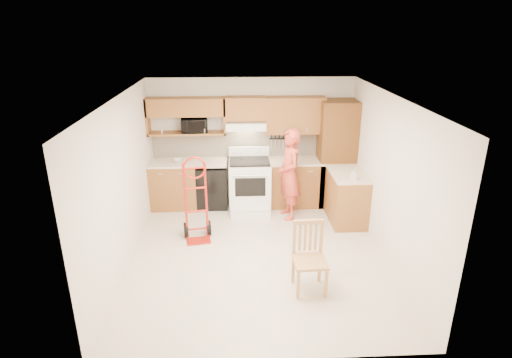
{
  "coord_description": "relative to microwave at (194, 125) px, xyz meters",
  "views": [
    {
      "loc": [
        -0.32,
        -5.86,
        3.52
      ],
      "look_at": [
        0.0,
        0.5,
        1.1
      ],
      "focal_mm": 29.52,
      "sensor_mm": 36.0,
      "label": 1
    }
  ],
  "objects": [
    {
      "name": "countertop_left",
      "position": [
        -0.14,
        -0.13,
        -0.71
      ],
      "size": [
        1.5,
        0.63,
        0.04
      ],
      "primitive_type": "cube",
      "color": "beige",
      "rests_on": "lower_cab_left"
    },
    {
      "name": "range_hood",
      "position": [
        0.99,
        -0.06,
        0.0
      ],
      "size": [
        0.76,
        0.46,
        0.14
      ],
      "primitive_type": "cube",
      "color": "white",
      "rests_on": "wall_back"
    },
    {
      "name": "countertop_return",
      "position": [
        2.81,
        -0.94,
        -0.71
      ],
      "size": [
        0.63,
        1.0,
        0.04
      ],
      "primitive_type": "cube",
      "color": "beige",
      "rests_on": "cab_return_right"
    },
    {
      "name": "wall_left",
      "position": [
        -0.9,
        -2.08,
        -0.38
      ],
      "size": [
        0.02,
        4.5,
        2.5
      ],
      "primitive_type": "cube",
      "color": "silver",
      "rests_on": "ground"
    },
    {
      "name": "bowl",
      "position": [
        -0.33,
        -0.14,
        -0.66
      ],
      "size": [
        0.2,
        0.2,
        0.05
      ],
      "primitive_type": "imported",
      "rotation": [
        0.0,
        0.0,
        -0.03
      ],
      "color": "white",
      "rests_on": "countertop_left"
    },
    {
      "name": "microwave",
      "position": [
        0.0,
        0.0,
        0.0
      ],
      "size": [
        0.53,
        0.39,
        0.28
      ],
      "primitive_type": "imported",
      "rotation": [
        0.0,
        0.0,
        0.11
      ],
      "color": "black",
      "rests_on": "upper_shelf_mw"
    },
    {
      "name": "person",
      "position": [
        1.76,
        -0.74,
        -0.77
      ],
      "size": [
        0.52,
        0.69,
        1.71
      ],
      "primitive_type": "imported",
      "rotation": [
        0.0,
        0.0,
        -1.38
      ],
      "color": "#CA4331",
      "rests_on": "ground"
    },
    {
      "name": "upper_cab_left",
      "position": [
        -0.14,
        0.0,
        0.35
      ],
      "size": [
        1.5,
        0.33,
        0.34
      ],
      "primitive_type": "cube",
      "color": "brown",
      "rests_on": "wall_back"
    },
    {
      "name": "cab_return_right",
      "position": [
        2.81,
        -0.94,
        -1.18
      ],
      "size": [
        0.6,
        1.0,
        0.9
      ],
      "primitive_type": "cube",
      "color": "brown",
      "rests_on": "ground"
    },
    {
      "name": "wall_right",
      "position": [
        3.12,
        -2.08,
        -0.38
      ],
      "size": [
        0.02,
        4.5,
        2.5
      ],
      "primitive_type": "cube",
      "color": "silver",
      "rests_on": "ground"
    },
    {
      "name": "floor",
      "position": [
        1.11,
        -2.08,
        -1.64
      ],
      "size": [
        4.0,
        4.5,
        0.02
      ],
      "primitive_type": "cube",
      "color": "beige",
      "rests_on": "ground"
    },
    {
      "name": "wall_front",
      "position": [
        1.11,
        -4.34,
        -0.38
      ],
      "size": [
        4.0,
        0.02,
        2.5
      ],
      "primitive_type": "cube",
      "color": "silver",
      "rests_on": "ground"
    },
    {
      "name": "dining_chair",
      "position": [
        1.77,
        -3.06,
        -1.14
      ],
      "size": [
        0.46,
        0.5,
        0.98
      ],
      "primitive_type": null,
      "rotation": [
        0.0,
        0.0,
        0.04
      ],
      "color": "#D99752",
      "rests_on": "ground"
    },
    {
      "name": "hand_truck",
      "position": [
        0.12,
        -1.52,
        -0.96
      ],
      "size": [
        0.59,
        0.55,
        1.33
      ],
      "primitive_type": null,
      "rotation": [
        0.0,
        0.0,
        0.16
      ],
      "color": "red",
      "rests_on": "ground"
    },
    {
      "name": "countertop_right",
      "position": [
        1.94,
        -0.13,
        -0.71
      ],
      "size": [
        1.14,
        0.63,
        0.04
      ],
      "primitive_type": "cube",
      "color": "beige",
      "rests_on": "lower_cab_right"
    },
    {
      "name": "upper_cab_right",
      "position": [
        1.94,
        0.0,
        0.17
      ],
      "size": [
        1.14,
        0.33,
        0.7
      ],
      "primitive_type": "cube",
      "color": "brown",
      "rests_on": "wall_back"
    },
    {
      "name": "ceiling",
      "position": [
        1.11,
        -2.08,
        0.88
      ],
      "size": [
        4.0,
        4.5,
        0.02
      ],
      "primitive_type": "cube",
      "color": "white",
      "rests_on": "ground"
    },
    {
      "name": "dishwasher",
      "position": [
        0.31,
        -0.14,
        -1.2
      ],
      "size": [
        0.6,
        0.6,
        0.85
      ],
      "primitive_type": "cube",
      "color": "black",
      "rests_on": "ground"
    },
    {
      "name": "range",
      "position": [
        1.05,
        -0.35,
        -1.04
      ],
      "size": [
        0.8,
        1.05,
        1.17
      ],
      "primitive_type": null,
      "color": "white",
      "rests_on": "ground"
    },
    {
      "name": "upper_shelf_mw",
      "position": [
        -0.14,
        0.0,
        -0.16
      ],
      "size": [
        1.5,
        0.33,
        0.04
      ],
      "primitive_type": "cube",
      "color": "brown",
      "rests_on": "wall_back"
    },
    {
      "name": "knife_strip",
      "position": [
        1.66,
        0.12,
        -0.39
      ],
      "size": [
        0.4,
        0.05,
        0.29
      ],
      "primitive_type": null,
      "color": "black",
      "rests_on": "backsplash"
    },
    {
      "name": "upper_cab_center",
      "position": [
        0.99,
        0.0,
        0.31
      ],
      "size": [
        0.76,
        0.33,
        0.44
      ],
      "primitive_type": "cube",
      "color": "brown",
      "rests_on": "wall_back"
    },
    {
      "name": "soap_bottle",
      "position": [
        2.81,
        -1.27,
        -0.6
      ],
      "size": [
        0.09,
        0.09,
        0.18
      ],
      "primitive_type": "imported",
      "rotation": [
        0.0,
        0.0,
        -0.06
      ],
      "color": "white",
      "rests_on": "countertop_return"
    },
    {
      "name": "lower_cab_right",
      "position": [
        1.94,
        -0.14,
        -1.18
      ],
      "size": [
        1.14,
        0.6,
        0.9
      ],
      "primitive_type": "cube",
      "color": "brown",
      "rests_on": "ground"
    },
    {
      "name": "lower_cab_left",
      "position": [
        -0.44,
        -0.14,
        -1.18
      ],
      "size": [
        0.9,
        0.6,
        0.9
      ],
      "primitive_type": "cube",
      "color": "brown",
      "rests_on": "ground"
    },
    {
      "name": "backsplash",
      "position": [
        1.11,
        0.15,
        -0.43
      ],
      "size": [
        3.92,
        0.03,
        0.55
      ],
      "primitive_type": "cube",
      "color": "beige",
      "rests_on": "wall_back"
    },
    {
      "name": "wall_back",
      "position": [
        1.11,
        0.17,
        -0.38
      ],
      "size": [
        4.0,
        0.02,
        2.5
      ],
      "primitive_type": "cube",
      "color": "silver",
      "rests_on": "ground"
    },
    {
      "name": "pantry_tall",
      "position": [
        2.76,
        -0.14,
        -0.58
      ],
      "size": [
        0.7,
        0.6,
        2.1
      ],
      "primitive_type": "cube",
      "color": "brown",
      "rests_on": "ground"
    }
  ]
}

